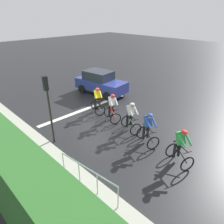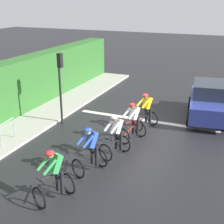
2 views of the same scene
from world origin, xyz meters
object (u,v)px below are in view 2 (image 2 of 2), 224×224
Objects in this scene: traffic_light_near_crossing at (60,78)px; cyclist_lead at (54,177)px; car_navy at (208,101)px; cyclist_second at (90,151)px; cyclist_fourth at (133,122)px; cyclist_trailing at (146,112)px; cyclist_mid at (116,137)px.

cyclist_lead is at bearing 119.41° from traffic_light_near_crossing.
cyclist_lead is 0.39× the size of car_navy.
car_navy is at bearing -110.82° from cyclist_lead.
cyclist_fourth is at bearing -99.49° from cyclist_second.
cyclist_trailing is at bearing -97.83° from cyclist_lead.
cyclist_lead is at bearing 69.18° from car_navy.
cyclist_fourth is 0.50× the size of traffic_light_near_crossing.
cyclist_lead is 1.00× the size of cyclist_second.
traffic_light_near_crossing is at bearing -6.85° from cyclist_fourth.
car_navy is at bearing -114.05° from cyclist_second.
cyclist_trailing is (-0.61, -4.39, 0.00)m from cyclist_second.
cyclist_lead is at bearing 79.43° from cyclist_mid.
cyclist_mid is at bearing 63.69° from car_navy.
cyclist_lead is 6.16m from traffic_light_near_crossing.
cyclist_second is 1.00× the size of cyclist_fourth.
car_navy is (-3.05, -6.83, 0.08)m from cyclist_second.
cyclist_trailing is at bearing -94.87° from cyclist_mid.
traffic_light_near_crossing is (6.24, 3.45, 1.35)m from car_navy.
cyclist_fourth is (-0.14, -1.56, 0.00)m from cyclist_mid.
traffic_light_near_crossing reaches higher than cyclist_lead.
cyclist_second and cyclist_fourth have the same top height.
cyclist_trailing is at bearing -165.23° from traffic_light_near_crossing.
cyclist_fourth is 4.66m from car_navy.
traffic_light_near_crossing is (3.68, -0.44, 1.43)m from cyclist_fourth.
cyclist_fourth is 1.00× the size of cyclist_trailing.
cyclist_trailing is 0.50× the size of traffic_light_near_crossing.
cyclist_second is at bearing 133.27° from traffic_light_near_crossing.
cyclist_mid is at bearing 85.13° from cyclist_trailing.
cyclist_fourth is 3.97m from traffic_light_near_crossing.
car_navy is (-2.44, -2.45, 0.08)m from cyclist_trailing.
cyclist_lead is 4.83m from cyclist_fourth.
car_navy reaches higher than cyclist_fourth.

